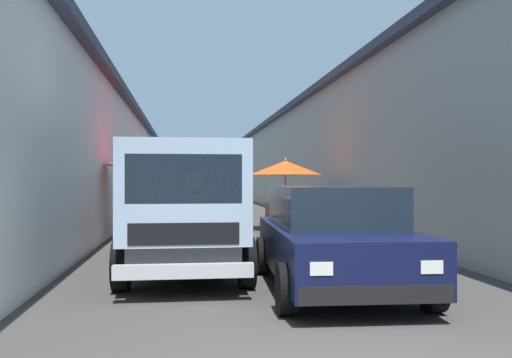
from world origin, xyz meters
The scene contains 10 objects.
ground centered at (13.50, 0.00, 0.00)m, with size 90.00×90.00×0.00m, color #3D3A38.
building_left_whitewash centered at (15.75, 6.91, 2.21)m, with size 49.80×7.50×4.40m.
building_right_concrete centered at (15.75, -6.91, 2.51)m, with size 49.80×7.50×4.99m.
fruit_stall_far_right centered at (17.35, 1.73, 1.80)m, with size 2.47×2.47×2.29m.
fruit_stall_far_left centered at (9.81, 2.12, 1.79)m, with size 2.59×2.59×2.32m.
fruit_stall_near_left centered at (12.16, -1.61, 1.67)m, with size 2.24×2.24×2.21m.
hatchback_car centered at (3.52, -0.66, 0.74)m, with size 3.99×2.08×1.45m.
delivery_truck centered at (4.46, 1.40, 1.04)m, with size 4.94×2.02×2.08m.
vendor_by_crates centered at (7.63, 2.56, 0.92)m, with size 0.64×0.24×1.60m.
plastic_stool centered at (6.47, -2.07, 0.33)m, with size 0.30×0.30×0.43m.
Camera 1 is at (-3.65, 1.41, 1.54)m, focal length 36.75 mm.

